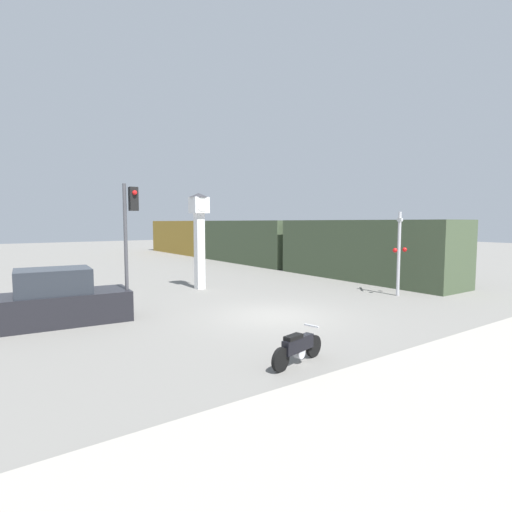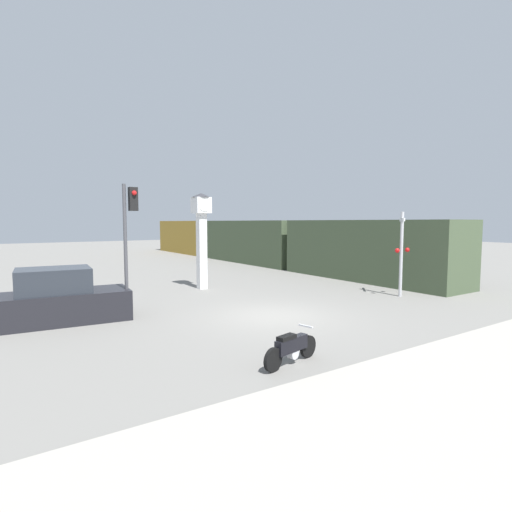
{
  "view_description": "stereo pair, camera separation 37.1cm",
  "coord_description": "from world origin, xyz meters",
  "px_view_note": "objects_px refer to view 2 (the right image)",
  "views": [
    {
      "loc": [
        -8.46,
        -10.89,
        3.29
      ],
      "look_at": [
        0.39,
        1.66,
        1.98
      ],
      "focal_mm": 28.0,
      "sensor_mm": 36.0,
      "label": 1
    },
    {
      "loc": [
        -8.16,
        -11.1,
        3.29
      ],
      "look_at": [
        0.39,
        1.66,
        1.98
      ],
      "focal_mm": 28.0,
      "sensor_mm": 36.0,
      "label": 2
    }
  ],
  "objects_px": {
    "clock_tower": "(201,226)",
    "traffic_light": "(129,227)",
    "parked_car": "(60,300)",
    "railroad_crossing_signal": "(402,250)",
    "motorcycle": "(291,348)",
    "freight_train": "(253,242)"
  },
  "relations": [
    {
      "from": "clock_tower",
      "to": "traffic_light",
      "type": "distance_m",
      "value": 6.18
    },
    {
      "from": "clock_tower",
      "to": "parked_car",
      "type": "bearing_deg",
      "value": -153.35
    },
    {
      "from": "railroad_crossing_signal",
      "to": "parked_car",
      "type": "distance_m",
      "value": 13.7
    },
    {
      "from": "clock_tower",
      "to": "traffic_light",
      "type": "xyz_separation_m",
      "value": [
        -4.68,
        -4.03,
        0.05
      ]
    },
    {
      "from": "traffic_light",
      "to": "railroad_crossing_signal",
      "type": "height_order",
      "value": "traffic_light"
    },
    {
      "from": "motorcycle",
      "to": "freight_train",
      "type": "height_order",
      "value": "freight_train"
    },
    {
      "from": "freight_train",
      "to": "traffic_light",
      "type": "bearing_deg",
      "value": -135.98
    },
    {
      "from": "motorcycle",
      "to": "clock_tower",
      "type": "xyz_separation_m",
      "value": [
        2.97,
        10.7,
        2.68
      ]
    },
    {
      "from": "traffic_light",
      "to": "parked_car",
      "type": "relative_size",
      "value": 1.05
    },
    {
      "from": "motorcycle",
      "to": "freight_train",
      "type": "xyz_separation_m",
      "value": [
        12.2,
        20.11,
        1.31
      ]
    },
    {
      "from": "clock_tower",
      "to": "traffic_light",
      "type": "relative_size",
      "value": 1.03
    },
    {
      "from": "freight_train",
      "to": "parked_car",
      "type": "relative_size",
      "value": 8.06
    },
    {
      "from": "freight_train",
      "to": "parked_car",
      "type": "xyz_separation_m",
      "value": [
        -16.06,
        -12.84,
        -0.95
      ]
    },
    {
      "from": "motorcycle",
      "to": "railroad_crossing_signal",
      "type": "relative_size",
      "value": 0.49
    },
    {
      "from": "clock_tower",
      "to": "freight_train",
      "type": "bearing_deg",
      "value": 45.57
    },
    {
      "from": "traffic_light",
      "to": "railroad_crossing_signal",
      "type": "distance_m",
      "value": 11.45
    },
    {
      "from": "motorcycle",
      "to": "railroad_crossing_signal",
      "type": "bearing_deg",
      "value": 9.65
    },
    {
      "from": "freight_train",
      "to": "railroad_crossing_signal",
      "type": "height_order",
      "value": "railroad_crossing_signal"
    },
    {
      "from": "parked_car",
      "to": "clock_tower",
      "type": "bearing_deg",
      "value": 31.55
    },
    {
      "from": "motorcycle",
      "to": "parked_car",
      "type": "distance_m",
      "value": 8.24
    },
    {
      "from": "clock_tower",
      "to": "railroad_crossing_signal",
      "type": "distance_m",
      "value": 9.36
    },
    {
      "from": "motorcycle",
      "to": "traffic_light",
      "type": "bearing_deg",
      "value": 91.2
    }
  ]
}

